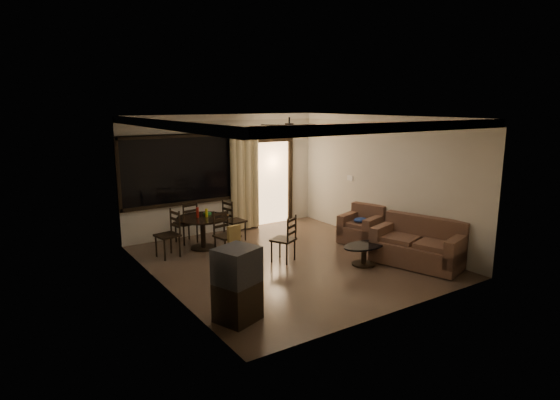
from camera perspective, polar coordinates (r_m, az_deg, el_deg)
ground at (r=9.29m, az=1.07°, el=-7.45°), size 5.50×5.50×0.00m
room_shell at (r=10.66m, az=-1.64°, el=5.14°), size 5.50×6.70×5.50m
dining_table at (r=10.08m, az=-9.40°, el=-2.86°), size 1.09×1.09×0.91m
dining_chair_west at (r=9.73m, az=-13.46°, el=-5.15°), size 0.49×0.49×0.95m
dining_chair_east at (r=10.61m, az=-5.60°, el=-3.46°), size 0.49×0.49×0.95m
dining_chair_south at (r=9.46m, az=-6.45°, el=-5.23°), size 0.49×0.53×0.95m
dining_chair_north at (r=10.62m, az=-11.30°, el=-3.63°), size 0.49×0.49×0.95m
tv_cabinet at (r=6.74m, az=-5.22°, el=-10.20°), size 0.70×0.67×1.08m
sofa at (r=9.41m, az=16.62°, el=-5.48°), size 1.32×1.82×0.88m
armchair at (r=10.58m, az=10.04°, el=-3.34°), size 1.01×1.01×0.81m
coffee_table at (r=9.15m, az=10.19°, el=-6.21°), size 0.91×0.55×0.40m
side_chair at (r=9.20m, az=0.47°, el=-5.85°), size 0.56×0.56×0.93m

